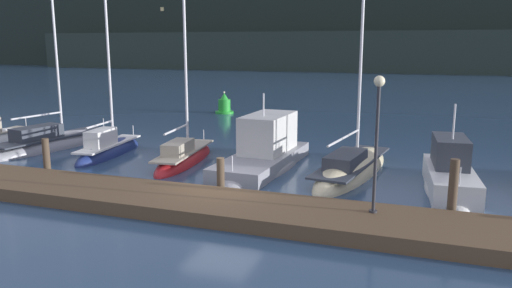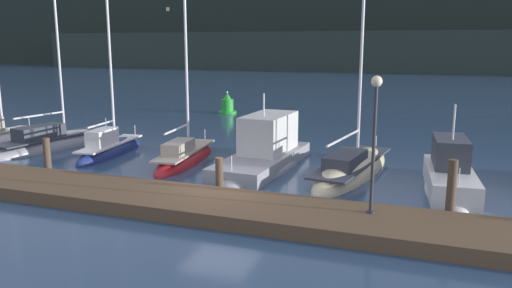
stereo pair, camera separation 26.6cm
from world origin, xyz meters
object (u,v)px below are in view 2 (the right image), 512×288
motorboat_berth_7 (449,181)px  channel_buoy (227,105)px  sailboat_berth_6 (352,172)px  sailboat_berth_3 (110,151)px  sailboat_berth_4 (185,159)px  motorboat_berth_5 (264,158)px  dock_lamppost (375,123)px  sailboat_berth_2 (55,145)px

motorboat_berth_7 → channel_buoy: (-16.07, 16.49, 0.24)m
sailboat_berth_6 → motorboat_berth_7: 4.02m
sailboat_berth_3 → channel_buoy: (-0.50, 15.63, 0.46)m
sailboat_berth_6 → motorboat_berth_7: sailboat_berth_6 is taller
sailboat_berth_4 → sailboat_berth_6: 7.62m
sailboat_berth_6 → channel_buoy: bearing=128.9°
motorboat_berth_5 → sailboat_berth_6: sailboat_berth_6 is taller
sailboat_berth_4 → motorboat_berth_7: sailboat_berth_4 is taller
sailboat_berth_6 → channel_buoy: size_ratio=6.36×
sailboat_berth_4 → dock_lamppost: 11.10m
motorboat_berth_7 → dock_lamppost: size_ratio=1.38×
sailboat_berth_2 → motorboat_berth_7: size_ratio=2.07×
sailboat_berth_6 → sailboat_berth_2: bearing=-179.8°
dock_lamppost → sailboat_berth_2: bearing=160.6°
sailboat_berth_6 → dock_lamppost: sailboat_berth_6 is taller
sailboat_berth_4 → dock_lamppost: (9.15, -5.51, 3.01)m
motorboat_berth_5 → motorboat_berth_7: bearing=-8.5°
sailboat_berth_2 → sailboat_berth_4: bearing=-3.6°
sailboat_berth_3 → sailboat_berth_6: 11.79m
sailboat_berth_2 → motorboat_berth_5: bearing=-0.5°
sailboat_berth_4 → sailboat_berth_6: bearing=4.1°
channel_buoy → dock_lamppost: size_ratio=0.43×
channel_buoy → motorboat_berth_5: bearing=-61.3°
sailboat_berth_3 → motorboat_berth_7: sailboat_berth_3 is taller
motorboat_berth_7 → dock_lamppost: (-2.24, -4.76, 2.77)m
channel_buoy → dock_lamppost: (13.84, -21.25, 2.53)m
motorboat_berth_7 → sailboat_berth_2: bearing=176.3°
motorboat_berth_5 → sailboat_berth_6: (3.86, 0.15, -0.30)m
motorboat_berth_5 → channel_buoy: (-8.42, 15.34, 0.23)m
motorboat_berth_5 → dock_lamppost: bearing=-47.4°
dock_lamppost → sailboat_berth_6: bearing=104.4°
channel_buoy → sailboat_berth_3: bearing=-88.2°
sailboat_berth_2 → dock_lamppost: (17.08, -6.01, 3.02)m
sailboat_berth_4 → motorboat_berth_5: (3.73, 0.40, 0.25)m
sailboat_berth_2 → motorboat_berth_7: sailboat_berth_2 is taller
sailboat_berth_4 → motorboat_berth_5: bearing=6.1°
sailboat_berth_2 → motorboat_berth_5: (11.66, -0.11, 0.26)m
sailboat_berth_4 → sailboat_berth_6: (7.60, 0.55, -0.04)m
sailboat_berth_2 → sailboat_berth_6: size_ratio=1.05×
sailboat_berth_3 → motorboat_berth_7: (15.58, -0.86, 0.22)m
sailboat_berth_6 → channel_buoy: sailboat_berth_6 is taller
sailboat_berth_6 → channel_buoy: (-12.28, 15.19, 0.52)m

